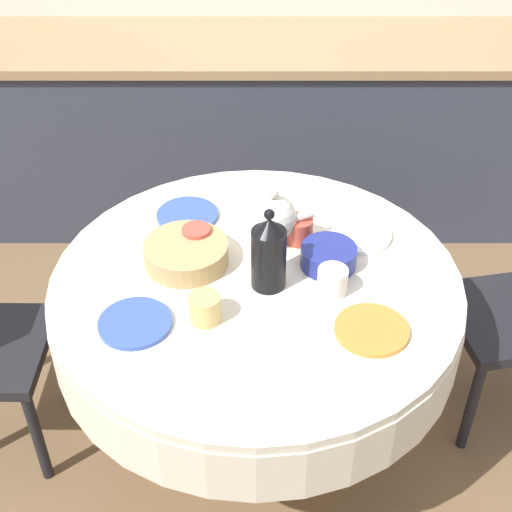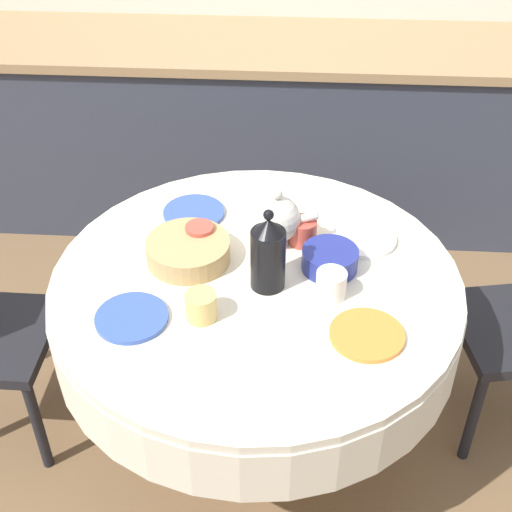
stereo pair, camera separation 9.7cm
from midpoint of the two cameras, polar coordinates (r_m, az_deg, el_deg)
ground_plane at (r=2.62m, az=1.09°, el=-14.07°), size 12.00×12.00×0.00m
kitchen_counter at (r=3.44m, az=2.35°, el=9.92°), size 3.24×0.64×0.88m
dining_table at (r=2.17m, az=1.28°, el=-4.30°), size 1.22×1.22×0.73m
plate_near_left at (r=1.97m, az=-8.53°, el=-4.93°), size 0.20×0.20×0.01m
cup_near_left at (r=1.94m, az=-2.99°, el=-4.04°), size 0.09×0.09×0.08m
plate_near_right at (r=1.93m, az=10.30°, el=-6.25°), size 0.20×0.20×0.01m
cup_near_right at (r=2.02m, az=7.40°, el=-2.27°), size 0.09×0.09×0.08m
plate_far_left at (r=2.35m, az=-3.82°, el=3.47°), size 0.20×0.20×0.01m
cup_far_left at (r=2.18m, az=-3.24°, el=1.52°), size 0.09×0.09×0.08m
plate_far_right at (r=2.26m, az=9.86°, el=1.37°), size 0.20×0.20×0.01m
cup_far_right at (r=2.21m, az=5.01°, el=1.94°), size 0.09×0.09×0.08m
coffee_carafe at (r=1.99m, az=2.36°, el=0.16°), size 0.10×0.10×0.26m
teapot at (r=2.18m, az=2.98°, el=2.94°), size 0.20×0.15×0.19m
bread_basket at (r=2.14m, az=-4.15°, el=0.40°), size 0.25×0.25×0.07m
fruit_bowl at (r=2.12m, az=7.24°, el=-0.29°), size 0.17×0.17×0.07m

